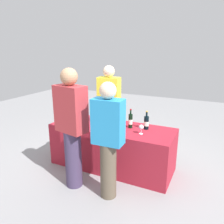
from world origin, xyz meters
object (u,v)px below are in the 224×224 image
object	(u,v)px
wine_glass_4	(141,127)
ice_bucket	(73,115)
wine_glass_2	(115,126)
guest_1	(108,138)
guest_0	(72,126)
wine_glass_1	(106,123)
wine_bottle_4	(122,119)
wine_bottle_3	(112,116)
wine_bottle_5	(130,121)
wine_bottle_0	(85,115)
wine_bottle_6	(146,123)
wine_glass_0	(97,120)
wine_glass_3	(123,127)
wine_bottle_1	(92,114)
wine_bottle_2	(100,115)
server_pouring	(109,105)

from	to	relation	value
wine_glass_4	ice_bucket	world-z (taller)	ice_bucket
wine_glass_2	guest_1	world-z (taller)	guest_1
guest_0	wine_glass_1	bearing A→B (deg)	82.59
wine_glass_2	guest_0	distance (m)	0.68
wine_bottle_4	guest_0	world-z (taller)	guest_0
wine_bottle_3	wine_bottle_4	distance (m)	0.24
wine_bottle_5	wine_glass_1	size ratio (longest dim) A/B	2.48
wine_bottle_0	ice_bucket	bearing A→B (deg)	-153.23
ice_bucket	guest_0	bearing A→B (deg)	-55.26
wine_bottle_6	wine_glass_0	xyz separation A→B (m)	(-0.78, -0.21, -0.01)
wine_bottle_5	guest_0	size ratio (longest dim) A/B	0.18
wine_bottle_3	wine_glass_3	xyz separation A→B (m)	(0.37, -0.36, -0.02)
wine_bottle_5	wine_glass_3	size ratio (longest dim) A/B	2.53
wine_bottle_1	wine_glass_4	world-z (taller)	wine_bottle_1
wine_glass_0	ice_bucket	xyz separation A→B (m)	(-0.53, 0.07, 0.01)
wine_bottle_1	wine_bottle_6	bearing A→B (deg)	-0.17
wine_glass_1	wine_bottle_6	bearing A→B (deg)	22.30
wine_glass_3	guest_1	size ratio (longest dim) A/B	0.08
wine_bottle_4	wine_glass_2	xyz separation A→B (m)	(0.02, -0.33, -0.02)
wine_bottle_0	wine_bottle_3	xyz separation A→B (m)	(0.47, 0.12, -0.00)
wine_bottle_2	wine_glass_0	distance (m)	0.20
wine_glass_2	wine_glass_3	bearing A→B (deg)	20.69
wine_glass_0	wine_glass_4	distance (m)	0.78
wine_bottle_5	guest_0	bearing A→B (deg)	-124.31
wine_glass_3	wine_bottle_6	bearing A→B (deg)	46.26
wine_bottle_3	wine_glass_3	distance (m)	0.52
wine_bottle_5	wine_bottle_6	xyz separation A→B (m)	(0.25, 0.05, -0.01)
wine_bottle_6	wine_glass_3	distance (m)	0.40
wine_glass_4	wine_glass_0	bearing A→B (deg)	178.59
wine_bottle_2	guest_0	distance (m)	0.86
wine_bottle_5	server_pouring	xyz separation A→B (m)	(-0.70, 0.61, 0.05)
wine_bottle_0	wine_glass_4	distance (m)	1.13
wine_bottle_1	wine_glass_0	xyz separation A→B (m)	(0.23, -0.22, -0.02)
wine_bottle_3	wine_glass_4	distance (m)	0.71
wine_glass_2	wine_glass_3	distance (m)	0.13
wine_glass_1	wine_glass_0	bearing A→B (deg)	170.53
wine_bottle_5	wine_bottle_6	world-z (taller)	wine_bottle_5
wine_bottle_1	wine_glass_1	size ratio (longest dim) A/B	2.52
wine_bottle_5	guest_1	size ratio (longest dim) A/B	0.20
wine_glass_2	wine_glass_3	size ratio (longest dim) A/B	1.06
wine_bottle_6	wine_bottle_2	bearing A→B (deg)	-178.64
wine_glass_0	guest_0	distance (m)	0.67
wine_bottle_4	wine_glass_4	world-z (taller)	wine_bottle_4
wine_bottle_2	wine_glass_2	size ratio (longest dim) A/B	2.53
wine_bottle_6	server_pouring	xyz separation A→B (m)	(-0.95, 0.56, 0.06)
wine_bottle_3	ice_bucket	world-z (taller)	wine_bottle_3
wine_glass_1	server_pouring	xyz separation A→B (m)	(-0.35, 0.81, 0.08)
wine_bottle_0	wine_bottle_1	world-z (taller)	wine_bottle_1
wine_glass_1	guest_0	size ratio (longest dim) A/B	0.07
wine_glass_2	wine_glass_4	xyz separation A→B (m)	(0.39, 0.10, 0.01)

